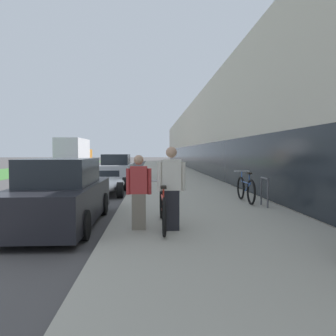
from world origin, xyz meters
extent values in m
cube|color=#A39E8E|center=(6.32, 21.00, 0.07)|extent=(4.75, 70.00, 0.15)
cube|color=beige|center=(13.75, 29.00, 3.23)|extent=(10.00, 70.00, 6.47)
cube|color=#1E2328|center=(8.79, 29.00, 1.25)|extent=(0.10, 63.00, 2.20)
cube|color=#3D7533|center=(-7.30, 25.00, 0.01)|extent=(5.91, 70.00, 0.03)
torus|color=black|center=(5.11, 3.17, 0.51)|extent=(0.06, 0.74, 0.74)
torus|color=black|center=(5.11, 1.45, 0.51)|extent=(0.06, 0.74, 0.74)
cylinder|color=red|center=(5.11, 2.31, 0.74)|extent=(0.04, 1.46, 0.04)
cylinder|color=red|center=(5.11, 1.97, 0.63)|extent=(0.04, 0.87, 0.34)
cylinder|color=red|center=(5.11, 1.76, 0.89)|extent=(0.03, 0.03, 0.30)
cube|color=black|center=(5.11, 1.76, 1.04)|extent=(0.11, 0.22, 0.05)
cylinder|color=red|center=(5.11, 3.03, 0.90)|extent=(0.03, 0.03, 0.32)
cylinder|color=silver|center=(5.11, 3.03, 1.06)|extent=(0.52, 0.03, 0.03)
cube|color=black|center=(5.28, 2.00, 0.55)|extent=(0.31, 0.22, 0.81)
cube|color=beige|center=(5.28, 2.00, 1.27)|extent=(0.38, 0.22, 0.62)
cylinder|color=beige|center=(5.04, 2.00, 1.23)|extent=(0.10, 0.10, 0.59)
cylinder|color=beige|center=(5.52, 2.00, 1.23)|extent=(0.10, 0.10, 0.59)
sphere|color=tan|center=(5.28, 2.00, 1.72)|extent=(0.22, 0.22, 0.22)
cube|color=#756B5B|center=(4.62, 2.09, 0.51)|extent=(0.28, 0.20, 0.73)
cube|color=#B23333|center=(4.62, 2.09, 1.16)|extent=(0.34, 0.20, 0.56)
cylinder|color=#B23333|center=(4.40, 2.09, 1.13)|extent=(0.09, 0.09, 0.53)
cylinder|color=#B23333|center=(4.83, 2.09, 1.13)|extent=(0.09, 0.09, 0.53)
sphere|color=tan|center=(4.62, 2.09, 1.57)|extent=(0.20, 0.20, 0.20)
cylinder|color=#4C4C51|center=(8.16, 4.44, 0.56)|extent=(0.05, 0.05, 0.82)
cylinder|color=#4C4C51|center=(8.16, 4.99, 0.56)|extent=(0.05, 0.05, 0.82)
cylinder|color=#4C4C51|center=(8.16, 4.72, 0.97)|extent=(0.05, 0.55, 0.05)
torus|color=black|center=(7.87, 6.18, 0.53)|extent=(0.06, 0.77, 0.77)
torus|color=black|center=(7.87, 5.04, 0.53)|extent=(0.06, 0.77, 0.77)
cylinder|color=#2D56A8|center=(7.87, 5.61, 0.76)|extent=(0.04, 0.97, 0.04)
cylinder|color=#2D56A8|center=(7.87, 5.39, 0.65)|extent=(0.04, 0.59, 0.35)
cylinder|color=#2D56A8|center=(7.87, 5.25, 0.92)|extent=(0.03, 0.03, 0.32)
cube|color=black|center=(7.87, 5.25, 1.08)|extent=(0.11, 0.22, 0.05)
cylinder|color=#2D56A8|center=(7.87, 6.09, 0.93)|extent=(0.03, 0.03, 0.33)
cylinder|color=silver|center=(7.87, 6.09, 1.10)|extent=(0.52, 0.03, 0.03)
cube|color=black|center=(2.77, 3.13, 0.56)|extent=(1.66, 4.37, 0.82)
cube|color=#1E2328|center=(2.77, 3.13, 1.27)|extent=(1.43, 2.19, 0.60)
cylinder|color=black|center=(2.01, 4.44, 0.30)|extent=(0.22, 0.60, 0.60)
cylinder|color=black|center=(3.54, 4.44, 0.30)|extent=(0.22, 0.60, 0.60)
cylinder|color=black|center=(2.01, 1.81, 0.30)|extent=(0.22, 0.60, 0.60)
cylinder|color=black|center=(3.54, 1.81, 0.30)|extent=(0.22, 0.60, 0.60)
ellipsoid|color=white|center=(2.96, 8.93, 0.41)|extent=(1.61, 4.14, 0.56)
cube|color=#1E2328|center=(2.96, 9.45, 0.81)|extent=(1.12, 0.04, 0.26)
cylinder|color=black|center=(2.21, 10.13, 0.30)|extent=(0.22, 0.60, 0.60)
cylinder|color=black|center=(3.70, 10.13, 0.30)|extent=(0.22, 0.60, 0.60)
cylinder|color=black|center=(2.21, 7.73, 0.30)|extent=(0.22, 0.60, 0.60)
cylinder|color=black|center=(3.70, 7.73, 0.30)|extent=(0.22, 0.60, 0.60)
cube|color=silver|center=(2.78, 15.31, 0.57)|extent=(1.77, 4.79, 0.84)
cube|color=#1E2328|center=(2.78, 15.31, 1.29)|extent=(1.52, 2.40, 0.62)
cylinder|color=black|center=(1.96, 16.75, 0.30)|extent=(0.22, 0.60, 0.60)
cylinder|color=black|center=(3.60, 16.75, 0.30)|extent=(0.22, 0.60, 0.60)
cylinder|color=black|center=(1.96, 13.88, 0.30)|extent=(0.22, 0.60, 0.60)
cylinder|color=black|center=(3.60, 13.88, 0.30)|extent=(0.22, 0.60, 0.60)
cube|color=orange|center=(-2.52, 30.47, 1.13)|extent=(2.00, 1.82, 1.80)
cube|color=silver|center=(-2.52, 26.82, 1.62)|extent=(2.17, 5.46, 2.78)
cylinder|color=black|center=(-3.50, 29.99, 0.42)|extent=(0.28, 0.84, 0.84)
cylinder|color=black|center=(-1.53, 29.99, 0.42)|extent=(0.28, 0.84, 0.84)
cylinder|color=black|center=(-3.50, 25.73, 0.42)|extent=(0.28, 0.84, 0.84)
cylinder|color=black|center=(-1.53, 25.73, 0.42)|extent=(0.28, 0.84, 0.84)
camera|label=1|loc=(4.87, -4.57, 1.72)|focal=35.00mm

